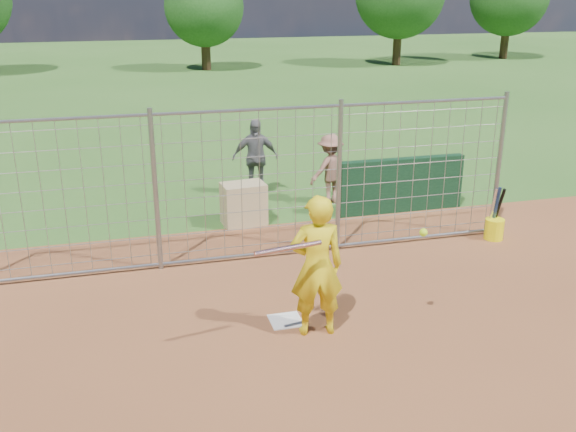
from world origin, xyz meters
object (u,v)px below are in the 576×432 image
object	(u,v)px
bucket_with_bats	(494,226)
bystander_b	(255,158)
batter	(317,266)
equipment_bin	(244,204)
bystander_c	(330,169)

from	to	relation	value
bucket_with_bats	bystander_b	bearing A→B (deg)	134.52
batter	bucket_with_bats	bearing A→B (deg)	-144.74
bystander_b	equipment_bin	world-z (taller)	bystander_b
bystander_b	equipment_bin	distance (m)	1.85
batter	bystander_c	xyz separation A→B (m)	(1.89, 5.06, -0.22)
equipment_bin	bystander_c	bearing A→B (deg)	15.52
bystander_b	batter	bearing A→B (deg)	-91.26
bystander_b	bystander_c	distance (m)	1.66
batter	equipment_bin	bearing A→B (deg)	-83.18
bystander_b	equipment_bin	bearing A→B (deg)	-105.98
equipment_bin	bucket_with_bats	xyz separation A→B (m)	(4.18, -1.94, -0.15)
batter	bystander_c	bearing A→B (deg)	-104.95
equipment_bin	bystander_b	bearing A→B (deg)	64.63
batter	bystander_b	size ratio (longest dim) A/B	1.13
bystander_c	equipment_bin	world-z (taller)	bystander_c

